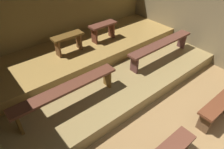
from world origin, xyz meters
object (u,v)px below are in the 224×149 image
Objects in this scene: bench_middle_left at (68,40)px; bench_middle_right at (103,28)px; bench_lower_left at (67,90)px; bench_floor_right at (217,108)px; bench_lower_right at (161,45)px.

bench_middle_left and bench_middle_right have the same top height.
bench_lower_left is at bearing -144.30° from bench_middle_right.
bench_lower_left is 1.68m from bench_middle_left.
bench_lower_left is at bearing -121.20° from bench_middle_left.
bench_floor_right is 3.46m from bench_middle_right.
bench_middle_left is at bearing 58.80° from bench_lower_left.
bench_lower_left is at bearing 180.00° from bench_lower_right.
bench_lower_right is 2.44m from bench_middle_left.
bench_middle_right reaches higher than bench_lower_right.
bench_lower_right is at bearing -35.70° from bench_middle_left.
bench_middle_right is (1.97, 1.42, 0.24)m from bench_lower_left.
bench_middle_left reaches higher than bench_lower_left.
bench_floor_right is 0.47× the size of bench_lower_left.
bench_middle_left reaches higher than bench_lower_right.
bench_lower_right reaches higher than bench_floor_right.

